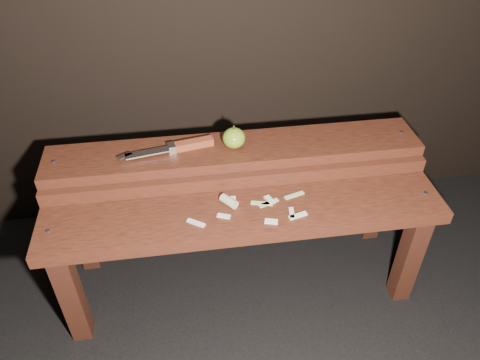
{
  "coord_description": "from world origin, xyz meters",
  "views": [
    {
      "loc": [
        -0.16,
        -1.05,
        1.35
      ],
      "look_at": [
        0.0,
        0.06,
        0.45
      ],
      "focal_mm": 35.0,
      "sensor_mm": 36.0,
      "label": 1
    }
  ],
  "objects": [
    {
      "name": "ground",
      "position": [
        0.0,
        0.0,
        0.0
      ],
      "size": [
        60.0,
        60.0,
        0.0
      ],
      "primitive_type": "plane",
      "color": "black"
    },
    {
      "name": "bench_front_tier",
      "position": [
        0.0,
        -0.06,
        0.35
      ],
      "size": [
        1.2,
        0.2,
        0.42
      ],
      "color": "#35160D",
      "rests_on": "ground"
    },
    {
      "name": "bench_rear_tier",
      "position": [
        0.0,
        0.17,
        0.41
      ],
      "size": [
        1.2,
        0.21,
        0.5
      ],
      "color": "#35160D",
      "rests_on": "ground"
    },
    {
      "name": "apple",
      "position": [
        -0.0,
        0.17,
        0.53
      ],
      "size": [
        0.07,
        0.07,
        0.08
      ],
      "color": "olive",
      "rests_on": "bench_rear_tier"
    },
    {
      "name": "knife",
      "position": [
        -0.17,
        0.18,
        0.51
      ],
      "size": [
        0.3,
        0.08,
        0.03
      ],
      "color": "brown",
      "rests_on": "bench_rear_tier"
    },
    {
      "name": "apple_scraps",
      "position": [
        0.0,
        -0.03,
        0.43
      ],
      "size": [
        0.36,
        0.14,
        0.03
      ],
      "color": "beige",
      "rests_on": "bench_front_tier"
    }
  ]
}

